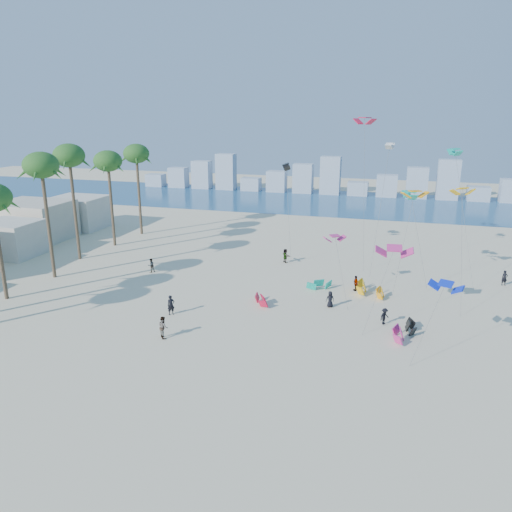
# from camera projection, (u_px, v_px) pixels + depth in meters

# --- Properties ---
(ground) EXTENTS (220.00, 220.00, 0.00)m
(ground) POSITION_uv_depth(u_px,v_px,m) (156.00, 372.00, 35.57)
(ground) COLOR beige
(ground) RESTS_ON ground
(ocean) EXTENTS (220.00, 220.00, 0.00)m
(ocean) POSITION_uv_depth(u_px,v_px,m) (316.00, 201.00, 101.84)
(ocean) COLOR navy
(ocean) RESTS_ON ground
(kitesurfer_near) EXTENTS (0.81, 0.79, 1.88)m
(kitesurfer_near) POSITION_uv_depth(u_px,v_px,m) (171.00, 305.00, 45.37)
(kitesurfer_near) COLOR black
(kitesurfer_near) RESTS_ON ground
(kitesurfer_mid) EXTENTS (1.15, 1.16, 1.89)m
(kitesurfer_mid) POSITION_uv_depth(u_px,v_px,m) (163.00, 327.00, 40.78)
(kitesurfer_mid) COLOR gray
(kitesurfer_mid) RESTS_ON ground
(kitesurfers_far) EXTENTS (39.86, 16.86, 1.76)m
(kitesurfers_far) POSITION_uv_depth(u_px,v_px,m) (307.00, 276.00, 53.53)
(kitesurfers_far) COLOR black
(kitesurfers_far) RESTS_ON ground
(grounded_kites) EXTENTS (15.27, 13.80, 1.02)m
(grounded_kites) POSITION_uv_depth(u_px,v_px,m) (354.00, 301.00, 47.66)
(grounded_kites) COLOR #BD1234
(grounded_kites) RESTS_ON ground
(flying_kites) EXTENTS (23.13, 28.73, 17.97)m
(flying_kites) POSITION_uv_depth(u_px,v_px,m) (389.00, 183.00, 50.63)
(flying_kites) COLOR #CA2D7D
(flying_kites) RESTS_ON ground
(palm_row) EXTENTS (6.81, 44.80, 14.48)m
(palm_row) POSITION_uv_depth(u_px,v_px,m) (35.00, 176.00, 52.99)
(palm_row) COLOR brown
(palm_row) RESTS_ON ground
(distant_skyline) EXTENTS (85.00, 3.00, 8.40)m
(distant_skyline) POSITION_uv_depth(u_px,v_px,m) (319.00, 180.00, 110.47)
(distant_skyline) COLOR #9EADBF
(distant_skyline) RESTS_ON ground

